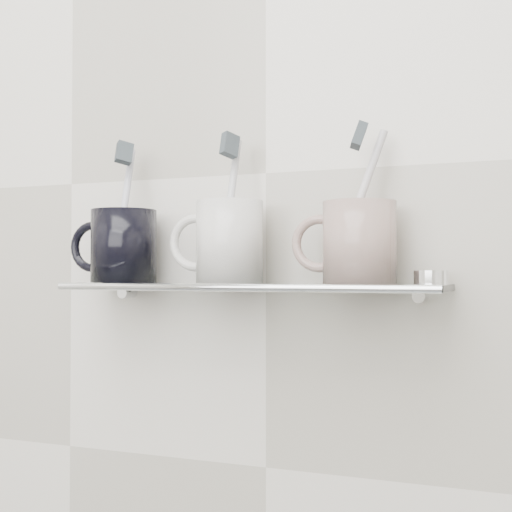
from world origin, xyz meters
The scene contains 18 objects.
wall_back centered at (0.00, 1.10, 1.25)m, with size 2.50×2.50×0.00m, color silver.
shelf_glass centered at (0.00, 1.04, 1.10)m, with size 0.50×0.12×0.01m, color silver.
shelf_rail centered at (0.00, 0.98, 1.10)m, with size 0.01×0.01×0.50m, color silver.
bracket_left centered at (-0.21, 1.09, 1.09)m, with size 0.02×0.02×0.03m, color silver.
bracket_right centered at (0.21, 1.09, 1.09)m, with size 0.02×0.02×0.03m, color silver.
mug_left centered at (-0.19, 1.04, 1.15)m, with size 0.09×0.09×0.10m, color black.
mug_left_handle centered at (-0.24, 1.04, 1.15)m, with size 0.07×0.07×0.01m, color black.
toothbrush_left centered at (-0.19, 1.04, 1.20)m, with size 0.01×0.01×0.19m, color silver.
bristles_left centered at (-0.19, 1.04, 1.28)m, with size 0.01×0.02×0.03m, color #343C41.
mug_center centered at (-0.03, 1.04, 1.15)m, with size 0.09×0.09×0.11m, color white.
mug_center_handle centered at (-0.08, 1.04, 1.15)m, with size 0.08×0.08×0.01m, color white.
toothbrush_center centered at (-0.03, 1.04, 1.20)m, with size 0.01×0.01×0.19m, color silver.
bristles_center centered at (-0.03, 1.04, 1.28)m, with size 0.01×0.02×0.03m, color #343C41.
mug_right centered at (0.14, 1.04, 1.15)m, with size 0.09×0.09×0.10m, color silver.
mug_right_handle centered at (0.09, 1.04, 1.15)m, with size 0.07×0.07×0.01m, color silver.
toothbrush_right centered at (0.14, 1.04, 1.20)m, with size 0.01×0.01×0.19m, color silver.
bristles_right centered at (0.14, 1.04, 1.28)m, with size 0.01×0.02×0.03m, color #343C41.
chrome_cap centered at (0.23, 1.04, 1.11)m, with size 0.04×0.04×0.02m, color silver.
Camera 1 is at (0.35, 0.20, 1.11)m, focal length 50.00 mm.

